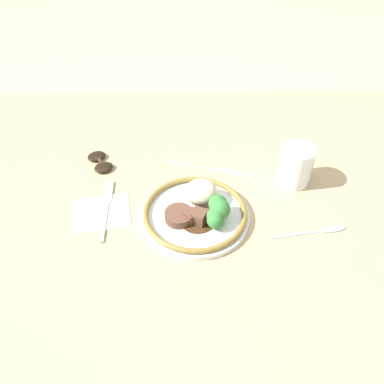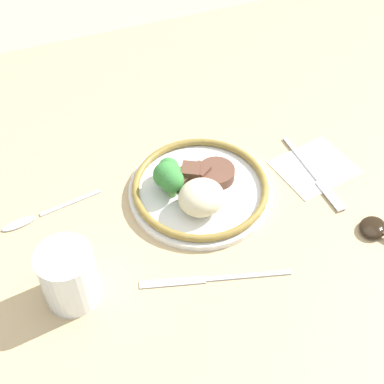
% 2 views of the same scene
% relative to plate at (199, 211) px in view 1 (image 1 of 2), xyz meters
% --- Properties ---
extents(ground_plane, '(8.00, 8.00, 0.00)m').
position_rel_plate_xyz_m(ground_plane, '(-0.03, 0.02, -0.07)').
color(ground_plane, tan).
extents(dining_table, '(1.32, 1.10, 0.05)m').
position_rel_plate_xyz_m(dining_table, '(-0.03, 0.02, -0.04)').
color(dining_table, tan).
rests_on(dining_table, ground).
extents(napkin, '(0.14, 0.13, 0.00)m').
position_rel_plate_xyz_m(napkin, '(-0.21, 0.01, -0.02)').
color(napkin, white).
rests_on(napkin, dining_table).
extents(plate, '(0.24, 0.24, 0.07)m').
position_rel_plate_xyz_m(plate, '(0.00, 0.00, 0.00)').
color(plate, white).
rests_on(plate, dining_table).
extents(juice_glass, '(0.08, 0.08, 0.09)m').
position_rel_plate_xyz_m(juice_glass, '(0.23, 0.11, 0.02)').
color(juice_glass, orange).
rests_on(juice_glass, dining_table).
extents(fork, '(0.02, 0.19, 0.00)m').
position_rel_plate_xyz_m(fork, '(-0.20, 0.04, -0.02)').
color(fork, '#ADADB2').
rests_on(fork, napkin).
extents(knife, '(0.22, 0.07, 0.00)m').
position_rel_plate_xyz_m(knife, '(0.04, 0.16, -0.02)').
color(knife, '#ADADB2').
rests_on(knife, dining_table).
extents(spoon, '(0.17, 0.04, 0.01)m').
position_rel_plate_xyz_m(spoon, '(0.26, -0.05, -0.02)').
color(spoon, '#ADADB2').
rests_on(spoon, dining_table).
extents(sunglasses, '(0.09, 0.10, 0.01)m').
position_rel_plate_xyz_m(sunglasses, '(-0.24, 0.19, -0.01)').
color(sunglasses, black).
rests_on(sunglasses, dining_table).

